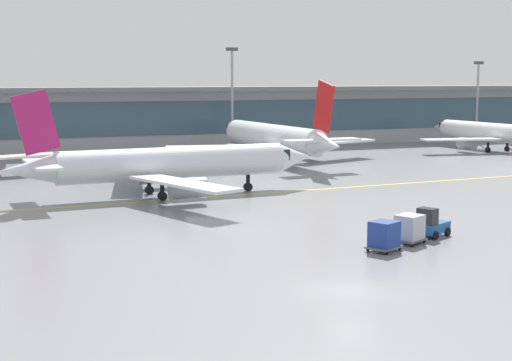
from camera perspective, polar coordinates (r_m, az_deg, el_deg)
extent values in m
plane|color=gray|center=(39.91, 7.10, -8.22)|extent=(400.00, 400.00, 0.00)
cube|color=yellow|center=(69.02, -5.78, -1.41)|extent=(109.88, 5.96, 0.01)
cube|color=#9EA3A8|center=(116.40, -12.50, 4.40)|extent=(182.17, 8.00, 9.00)
cube|color=#385666|center=(112.36, -12.17, 4.52)|extent=(174.89, 0.16, 5.04)
cube|color=slate|center=(114.76, -12.45, 6.75)|extent=(189.46, 11.00, 0.60)
cube|color=silver|center=(88.86, -17.44, 1.76)|extent=(12.36, 6.31, 0.24)
cylinder|color=white|center=(99.06, 1.25, 3.35)|extent=(4.66, 23.46, 3.24)
cone|color=white|center=(111.36, -1.87, 3.83)|extent=(3.31, 4.07, 3.08)
cube|color=black|center=(108.97, -1.33, 3.96)|extent=(2.70, 3.06, 1.13)
cone|color=white|center=(86.58, 5.46, 2.68)|extent=(3.06, 5.34, 2.75)
cube|color=white|center=(93.98, -2.76, 2.55)|extent=(13.67, 5.87, 0.27)
cylinder|color=#999EA3|center=(96.42, -1.62, 2.15)|extent=(2.21, 3.54, 2.00)
cube|color=white|center=(101.45, 5.93, 2.90)|extent=(13.58, 7.33, 0.27)
cylinder|color=#999EA3|center=(101.41, 4.21, 2.41)|extent=(2.21, 3.54, 2.00)
cube|color=red|center=(87.20, 5.15, 5.60)|extent=(0.61, 4.38, 6.10)
cube|color=white|center=(86.59, 3.63, 3.02)|extent=(4.89, 2.57, 0.23)
cube|color=white|center=(88.97, 6.32, 3.11)|extent=(4.89, 2.57, 0.23)
cylinder|color=black|center=(106.61, -0.71, 2.32)|extent=(0.42, 0.42, 1.71)
cylinder|color=black|center=(106.65, -0.71, 2.09)|extent=(0.58, 0.89, 0.86)
cylinder|color=black|center=(96.62, 0.59, 1.76)|extent=(0.42, 0.42, 1.71)
cylinder|color=black|center=(96.66, 0.59, 1.51)|extent=(0.58, 0.89, 0.86)
cylinder|color=black|center=(98.59, 2.88, 1.87)|extent=(0.42, 0.42, 1.71)
cylinder|color=black|center=(98.64, 2.88, 1.62)|extent=(0.58, 0.89, 0.86)
cylinder|color=white|center=(119.51, 17.30, 3.52)|extent=(4.17, 20.15, 2.78)
cone|color=white|center=(128.27, 13.75, 3.92)|extent=(2.87, 3.51, 2.64)
cube|color=black|center=(126.55, 14.39, 4.01)|extent=(2.34, 2.65, 0.97)
cube|color=white|center=(113.61, 15.21, 3.02)|extent=(11.73, 4.94, 0.23)
cylinder|color=#999EA3|center=(116.10, 15.66, 2.71)|extent=(1.92, 3.05, 1.72)
cylinder|color=black|center=(124.87, 15.07, 2.80)|extent=(0.36, 0.36, 1.47)
cylinder|color=black|center=(124.90, 15.07, 2.63)|extent=(0.50, 0.76, 0.74)
cylinder|color=black|center=(117.21, 17.13, 2.41)|extent=(0.36, 0.36, 1.47)
cylinder|color=black|center=(117.24, 17.12, 2.23)|extent=(0.50, 0.76, 0.74)
cylinder|color=black|center=(119.78, 18.45, 2.47)|extent=(0.36, 0.36, 1.47)
cylinder|color=black|center=(119.82, 18.44, 2.29)|extent=(0.50, 0.76, 0.74)
cylinder|color=silver|center=(70.51, -6.26, 1.32)|extent=(21.82, 4.11, 3.01)
cone|color=silver|center=(75.43, 2.90, 1.78)|extent=(3.76, 3.04, 2.86)
cube|color=black|center=(74.31, 1.26, 1.99)|extent=(2.83, 2.48, 1.05)
cone|color=silver|center=(67.56, -16.99, 0.75)|extent=(4.94, 2.80, 2.56)
cube|color=silver|center=(77.43, -9.30, 1.22)|extent=(5.58, 12.72, 0.25)
cylinder|color=#999EA3|center=(75.53, -7.81, 0.45)|extent=(3.28, 2.02, 1.86)
cube|color=silver|center=(62.80, -5.56, -0.22)|extent=(6.71, 12.65, 0.25)
cylinder|color=#999EA3|center=(65.67, -5.16, -0.60)|extent=(3.28, 2.02, 1.86)
cube|color=#B21E66|center=(67.34, -16.31, 4.24)|extent=(4.07, 0.53, 5.67)
cube|color=silver|center=(69.87, -16.18, 1.37)|extent=(2.35, 4.53, 0.21)
cube|color=silver|center=(65.51, -15.60, 0.99)|extent=(2.35, 4.53, 0.21)
cylinder|color=black|center=(73.52, -0.61, -0.18)|extent=(0.39, 0.39, 1.59)
cylinder|color=black|center=(73.58, -0.61, -0.49)|extent=(0.82, 0.53, 0.80)
cylinder|color=black|center=(72.21, -8.08, -0.40)|extent=(0.39, 0.39, 1.59)
cylinder|color=black|center=(72.26, -8.07, -0.71)|extent=(0.82, 0.53, 0.80)
cylinder|color=black|center=(68.35, -7.10, -0.84)|extent=(0.39, 0.39, 1.59)
cylinder|color=black|center=(68.41, -7.09, -1.17)|extent=(0.82, 0.53, 0.80)
cube|color=#194C8C|center=(53.89, 13.20, -3.47)|extent=(2.95, 2.39, 0.70)
cube|color=#1E2328|center=(53.08, 12.83, -2.63)|extent=(1.35, 1.51, 1.10)
cylinder|color=black|center=(55.02, 12.99, -3.60)|extent=(0.64, 0.46, 0.60)
cylinder|color=black|center=(54.36, 14.27, -3.78)|extent=(0.64, 0.46, 0.60)
cylinder|color=black|center=(53.57, 12.09, -3.88)|extent=(0.64, 0.46, 0.60)
cylinder|color=black|center=(52.90, 13.40, -4.07)|extent=(0.64, 0.46, 0.60)
cube|color=#595B60|center=(51.37, 11.50, -4.39)|extent=(2.59, 2.35, 0.12)
cube|color=#B2B7C1|center=(51.20, 11.53, -3.44)|extent=(2.09, 2.05, 1.60)
cylinder|color=black|center=(52.38, 11.27, -4.33)|extent=(0.24, 0.19, 0.22)
cylinder|color=black|center=(51.69, 12.60, -4.53)|extent=(0.24, 0.19, 0.22)
cylinder|color=black|center=(51.13, 10.39, -4.61)|extent=(0.24, 0.19, 0.22)
cylinder|color=black|center=(50.42, 11.74, -4.82)|extent=(0.24, 0.19, 0.22)
cube|color=#595B60|center=(48.83, 9.64, -4.97)|extent=(2.59, 2.35, 0.12)
cube|color=navy|center=(48.65, 9.66, -3.98)|extent=(2.09, 2.05, 1.60)
cylinder|color=black|center=(49.85, 9.43, -4.90)|extent=(0.24, 0.19, 0.22)
cylinder|color=black|center=(49.12, 10.80, -5.13)|extent=(0.24, 0.19, 0.22)
cylinder|color=black|center=(48.63, 8.46, -5.20)|extent=(0.24, 0.19, 0.22)
cylinder|color=black|center=(47.88, 9.85, -5.44)|extent=(0.24, 0.19, 0.22)
cylinder|color=gray|center=(113.56, -1.81, 6.00)|extent=(0.36, 0.36, 14.95)
cube|color=#3F3F42|center=(113.59, -1.83, 9.90)|extent=(1.80, 0.30, 0.50)
cylinder|color=gray|center=(133.13, 16.37, 5.58)|extent=(0.36, 0.36, 13.22)
cube|color=#3F3F42|center=(133.09, 16.49, 8.53)|extent=(1.80, 0.30, 0.50)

